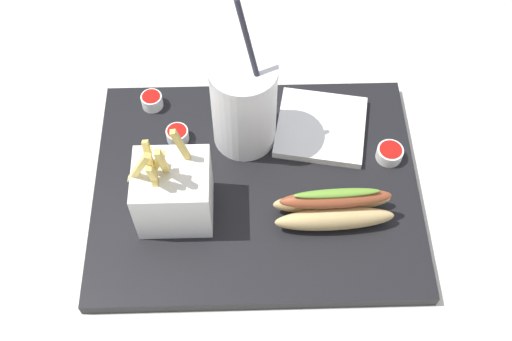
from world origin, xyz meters
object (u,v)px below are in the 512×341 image
(hot_dog_1, at_px, (334,207))
(fries_basket, at_px, (173,192))
(soda_cup, at_px, (244,104))
(ketchup_cup_3, at_px, (177,134))
(ketchup_cup_2, at_px, (152,100))
(ketchup_cup_1, at_px, (390,153))
(napkin_stack, at_px, (321,127))

(hot_dog_1, bearing_deg, fries_basket, 175.53)
(soda_cup, xyz_separation_m, ketchup_cup_3, (-0.09, -0.00, -0.06))
(ketchup_cup_2, relative_size, ketchup_cup_3, 0.98)
(fries_basket, bearing_deg, ketchup_cup_2, 103.61)
(hot_dog_1, distance_m, ketchup_cup_1, 0.13)
(soda_cup, bearing_deg, ketchup_cup_2, 156.20)
(soda_cup, relative_size, fries_basket, 1.51)
(fries_basket, bearing_deg, napkin_stack, 32.52)
(hot_dog_1, xyz_separation_m, ketchup_cup_3, (-0.21, 0.13, -0.02))
(hot_dog_1, relative_size, ketchup_cup_3, 4.95)
(ketchup_cup_1, xyz_separation_m, ketchup_cup_2, (-0.33, 0.10, 0.00))
(hot_dog_1, xyz_separation_m, ketchup_cup_1, (0.09, 0.09, -0.02))
(ketchup_cup_2, distance_m, napkin_stack, 0.25)
(hot_dog_1, relative_size, ketchup_cup_1, 4.28)
(soda_cup, distance_m, ketchup_cup_2, 0.16)
(ketchup_cup_1, bearing_deg, ketchup_cup_3, 172.39)
(ketchup_cup_3, bearing_deg, soda_cup, 1.31)
(ketchup_cup_2, bearing_deg, ketchup_cup_1, -16.79)
(soda_cup, bearing_deg, hot_dog_1, -50.21)
(soda_cup, distance_m, hot_dog_1, 0.18)
(fries_basket, relative_size, ketchup_cup_1, 4.44)
(fries_basket, relative_size, ketchup_cup_3, 5.13)
(ketchup_cup_1, height_order, napkin_stack, ketchup_cup_1)
(napkin_stack, bearing_deg, ketchup_cup_1, -29.26)
(ketchup_cup_1, bearing_deg, ketchup_cup_2, 163.21)
(ketchup_cup_1, bearing_deg, napkin_stack, 150.74)
(ketchup_cup_2, bearing_deg, ketchup_cup_3, -57.19)
(ketchup_cup_2, bearing_deg, napkin_stack, -11.61)
(fries_basket, height_order, hot_dog_1, fries_basket)
(soda_cup, bearing_deg, fries_basket, -127.62)
(ketchup_cup_3, height_order, napkin_stack, ketchup_cup_3)
(napkin_stack, bearing_deg, hot_dog_1, -88.86)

